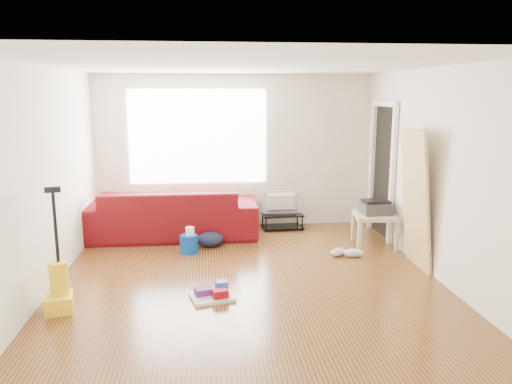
{
  "coord_description": "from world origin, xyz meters",
  "views": [
    {
      "loc": [
        -0.48,
        -5.64,
        2.2
      ],
      "look_at": [
        0.15,
        0.6,
        0.95
      ],
      "focal_mm": 35.0,
      "sensor_mm": 36.0,
      "label": 1
    }
  ],
  "objects": [
    {
      "name": "bucket",
      "position": [
        -0.74,
        1.1,
        0.0
      ],
      "size": [
        0.27,
        0.27,
        0.25
      ],
      "primitive_type": "cylinder",
      "rotation": [
        0.0,
        0.0,
        0.05
      ],
      "color": "#063FAD",
      "rests_on": "ground"
    },
    {
      "name": "toilet_paper",
      "position": [
        -0.72,
        1.11,
        0.18
      ],
      "size": [
        0.12,
        0.12,
        0.11
      ],
      "primitive_type": "cylinder",
      "color": "white",
      "rests_on": "bucket"
    },
    {
      "name": "sofa",
      "position": [
        -1.03,
        1.95,
        0.0
      ],
      "size": [
        2.64,
        1.03,
        0.77
      ],
      "primitive_type": "imported",
      "rotation": [
        0.0,
        0.0,
        3.14
      ],
      "color": "#600709",
      "rests_on": "ground"
    },
    {
      "name": "door_panel",
      "position": [
        2.13,
        0.22,
        0.0
      ],
      "size": [
        0.22,
        0.71,
        1.76
      ],
      "primitive_type": "cube",
      "rotation": [
        0.0,
        -0.1,
        0.0
      ],
      "color": "tan",
      "rests_on": "ground"
    },
    {
      "name": "cleaning_tray",
      "position": [
        -0.43,
        -0.52,
        0.05
      ],
      "size": [
        0.52,
        0.45,
        0.16
      ],
      "rotation": [
        0.0,
        0.0,
        0.24
      ],
      "color": "silver",
      "rests_on": "ground"
    },
    {
      "name": "backpack",
      "position": [
        -0.44,
        1.35,
        0.0
      ],
      "size": [
        0.45,
        0.39,
        0.22
      ],
      "primitive_type": "ellipsoid",
      "rotation": [
        0.0,
        0.0,
        0.2
      ],
      "color": "black",
      "rests_on": "ground"
    },
    {
      "name": "tv_stand",
      "position": [
        0.75,
        2.22,
        0.13
      ],
      "size": [
        0.68,
        0.42,
        0.25
      ],
      "rotation": [
        0.0,
        0.0,
        0.07
      ],
      "color": "black",
      "rests_on": "ground"
    },
    {
      "name": "room",
      "position": [
        0.07,
        0.15,
        1.25
      ],
      "size": [
        4.51,
        5.01,
        2.51
      ],
      "color": "#472A12",
      "rests_on": "ground"
    },
    {
      "name": "vacuum",
      "position": [
        -2.0,
        -0.66,
        0.24
      ],
      "size": [
        0.33,
        0.36,
        1.28
      ],
      "rotation": [
        0.0,
        0.0,
        0.22
      ],
      "color": "yellow",
      "rests_on": "ground"
    },
    {
      "name": "printer",
      "position": [
        1.95,
        1.16,
        0.58
      ],
      "size": [
        0.42,
        0.33,
        0.21
      ],
      "rotation": [
        0.0,
        0.0,
        0.05
      ],
      "color": "#313132",
      "rests_on": "side_table"
    },
    {
      "name": "sneakers",
      "position": [
        1.4,
        0.71,
        0.06
      ],
      "size": [
        0.49,
        0.25,
        0.11
      ],
      "rotation": [
        0.0,
        0.0,
        0.1
      ],
      "color": "silver",
      "rests_on": "ground"
    },
    {
      "name": "side_table",
      "position": [
        1.95,
        1.16,
        0.4
      ],
      "size": [
        0.65,
        0.65,
        0.47
      ],
      "rotation": [
        0.0,
        0.0,
        -0.14
      ],
      "color": "#C2A991",
      "rests_on": "ground"
    },
    {
      "name": "tv",
      "position": [
        0.75,
        2.22,
        0.44
      ],
      "size": [
        0.66,
        0.09,
        0.38
      ],
      "primitive_type": "imported",
      "rotation": [
        0.0,
        0.0,
        3.14
      ],
      "color": "black",
      "rests_on": "tv_stand"
    }
  ]
}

